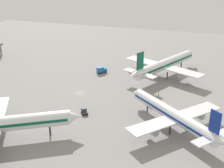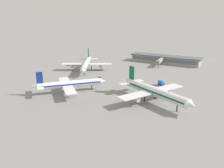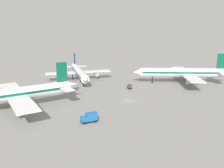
{
  "view_description": "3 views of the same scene",
  "coord_description": "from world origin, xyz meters",
  "px_view_note": "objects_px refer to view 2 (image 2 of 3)",
  "views": [
    {
      "loc": [
        110.29,
        51.65,
        54.26
      ],
      "look_at": [
        -3.82,
        13.84,
        4.8
      ],
      "focal_mm": 47.55,
      "sensor_mm": 36.0,
      "label": 1
    },
    {
      "loc": [
        -76.54,
        148.98,
        46.89
      ],
      "look_at": [
        -1.43,
        22.23,
        2.82
      ],
      "focal_mm": 37.15,
      "sensor_mm": 36.0,
      "label": 2
    },
    {
      "loc": [
        -83.77,
        -44.73,
        30.71
      ],
      "look_at": [
        2.14,
        10.53,
        5.48
      ],
      "focal_mm": 37.11,
      "sensor_mm": 36.0,
      "label": 3
    }
  ],
  "objects_px": {
    "ground_crew_worker": "(112,93)",
    "airplane_taxiing": "(154,91)",
    "baggage_tug": "(99,78)",
    "airplane_distant": "(69,84)",
    "catering_truck": "(161,83)",
    "airplane_at_gate": "(86,64)"
  },
  "relations": [
    {
      "from": "airplane_taxiing",
      "to": "ground_crew_worker",
      "type": "distance_m",
      "value": 27.0
    },
    {
      "from": "airplane_at_gate",
      "to": "ground_crew_worker",
      "type": "distance_m",
      "value": 67.7
    },
    {
      "from": "airplane_taxiing",
      "to": "airplane_distant",
      "type": "height_order",
      "value": "airplane_taxiing"
    },
    {
      "from": "airplane_taxiing",
      "to": "ground_crew_worker",
      "type": "xyz_separation_m",
      "value": [
        26.41,
        1.99,
        -5.23
      ]
    },
    {
      "from": "airplane_at_gate",
      "to": "airplane_distant",
      "type": "bearing_deg",
      "value": -4.27
    },
    {
      "from": "airplane_taxiing",
      "to": "baggage_tug",
      "type": "relative_size",
      "value": 13.71
    },
    {
      "from": "airplane_taxiing",
      "to": "catering_truck",
      "type": "bearing_deg",
      "value": 127.2
    },
    {
      "from": "airplane_at_gate",
      "to": "ground_crew_worker",
      "type": "bearing_deg",
      "value": 19.17
    },
    {
      "from": "catering_truck",
      "to": "ground_crew_worker",
      "type": "relative_size",
      "value": 3.41
    },
    {
      "from": "ground_crew_worker",
      "to": "baggage_tug",
      "type": "bearing_deg",
      "value": -23.92
    },
    {
      "from": "ground_crew_worker",
      "to": "airplane_taxiing",
      "type": "bearing_deg",
      "value": -155.55
    },
    {
      "from": "airplane_at_gate",
      "to": "airplane_distant",
      "type": "distance_m",
      "value": 59.1
    },
    {
      "from": "airplane_distant",
      "to": "airplane_taxiing",
      "type": "bearing_deg",
      "value": -37.08
    },
    {
      "from": "airplane_at_gate",
      "to": "ground_crew_worker",
      "type": "xyz_separation_m",
      "value": [
        -51.46,
        43.68,
        -5.24
      ]
    },
    {
      "from": "airplane_taxiing",
      "to": "airplane_distant",
      "type": "relative_size",
      "value": 1.32
    },
    {
      "from": "airplane_taxiing",
      "to": "airplane_distant",
      "type": "bearing_deg",
      "value": -142.32
    },
    {
      "from": "airplane_at_gate",
      "to": "baggage_tug",
      "type": "height_order",
      "value": "airplane_at_gate"
    },
    {
      "from": "airplane_distant",
      "to": "catering_truck",
      "type": "bearing_deg",
      "value": -5.63
    },
    {
      "from": "airplane_taxiing",
      "to": "catering_truck",
      "type": "height_order",
      "value": "airplane_taxiing"
    },
    {
      "from": "airplane_at_gate",
      "to": "baggage_tug",
      "type": "xyz_separation_m",
      "value": [
        -26.24,
        19.27,
        -4.93
      ]
    },
    {
      "from": "catering_truck",
      "to": "airplane_distant",
      "type": "bearing_deg",
      "value": -101.89
    },
    {
      "from": "airplane_taxiing",
      "to": "airplane_distant",
      "type": "distance_m",
      "value": 52.97
    }
  ]
}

